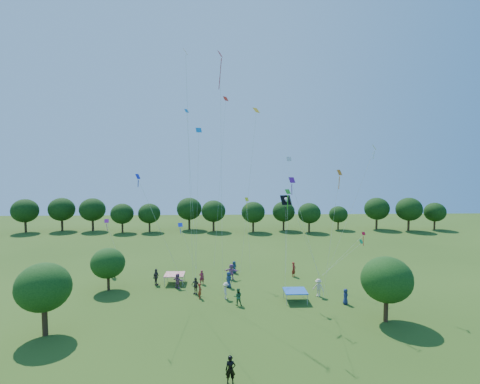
# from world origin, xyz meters

# --- Properties ---
(near_tree_west) EXTENTS (4.23, 4.23, 5.80)m
(near_tree_west) POSITION_xyz_m (-15.66, 9.24, 3.87)
(near_tree_west) COLOR #422B19
(near_tree_west) RESTS_ON ground
(near_tree_north) EXTENTS (3.59, 3.59, 4.58)m
(near_tree_north) POSITION_xyz_m (-13.94, 19.81, 2.95)
(near_tree_north) COLOR #422B19
(near_tree_north) RESTS_ON ground
(near_tree_east) EXTENTS (4.34, 4.34, 5.64)m
(near_tree_east) POSITION_xyz_m (12.45, 10.71, 3.68)
(near_tree_east) COLOR #422B19
(near_tree_east) RESTS_ON ground
(treeline) EXTENTS (88.01, 8.77, 6.77)m
(treeline) POSITION_xyz_m (-1.73, 55.43, 4.09)
(treeline) COLOR #422B19
(treeline) RESTS_ON ground
(tent_red_stripe) EXTENTS (2.20, 2.20, 1.10)m
(tent_red_stripe) POSITION_xyz_m (-7.13, 21.84, 1.04)
(tent_red_stripe) COLOR red
(tent_red_stripe) RESTS_ON ground
(tent_blue) EXTENTS (2.20, 2.20, 1.10)m
(tent_blue) POSITION_xyz_m (5.53, 15.77, 1.04)
(tent_blue) COLOR #1A4EAA
(tent_blue) RESTS_ON ground
(man_in_black) EXTENTS (0.66, 0.43, 1.74)m
(man_in_black) POSITION_xyz_m (-1.07, 2.11, 0.87)
(man_in_black) COLOR black
(man_in_black) RESTS_ON ground
(crowd_person_0) EXTENTS (0.84, 0.74, 1.51)m
(crowd_person_0) POSITION_xyz_m (-0.26, 25.61, 0.75)
(crowd_person_0) COLOR #1A314D
(crowd_person_0) RESTS_ON ground
(crowd_person_1) EXTENTS (0.62, 0.43, 1.58)m
(crowd_person_1) POSITION_xyz_m (-4.04, 21.51, 0.79)
(crowd_person_1) COLOR maroon
(crowd_person_1) RESTS_ON ground
(crowd_person_2) EXTENTS (0.82, 0.46, 1.65)m
(crowd_person_2) POSITION_xyz_m (-0.17, 14.96, 0.82)
(crowd_person_2) COLOR #235330
(crowd_person_2) RESTS_ON ground
(crowd_person_3) EXTENTS (0.50, 1.10, 1.67)m
(crowd_person_3) POSITION_xyz_m (-1.31, 16.70, 0.84)
(crowd_person_3) COLOR beige
(crowd_person_3) RESTS_ON ground
(crowd_person_4) EXTENTS (0.84, 1.19, 1.85)m
(crowd_person_4) POSITION_xyz_m (-9.14, 21.34, 0.92)
(crowd_person_4) COLOR #3B322F
(crowd_person_4) RESTS_ON ground
(crowd_person_5) EXTENTS (1.82, 0.99, 1.85)m
(crowd_person_5) POSITION_xyz_m (-0.66, 23.11, 0.93)
(crowd_person_5) COLOR #A45F9C
(crowd_person_5) RESTS_ON ground
(crowd_person_6) EXTENTS (0.92, 0.95, 1.75)m
(crowd_person_6) POSITION_xyz_m (-1.00, 20.22, 0.87)
(crowd_person_6) COLOR navy
(crowd_person_6) RESTS_ON ground
(crowd_person_7) EXTENTS (0.75, 0.78, 1.77)m
(crowd_person_7) POSITION_xyz_m (6.88, 23.85, 0.89)
(crowd_person_7) COLOR maroon
(crowd_person_7) RESTS_ON ground
(crowd_person_8) EXTENTS (1.00, 0.64, 1.89)m
(crowd_person_8) POSITION_xyz_m (-14.74, 24.26, 0.94)
(crowd_person_8) COLOR #214C20
(crowd_person_8) RESTS_ON ground
(crowd_person_9) EXTENTS (1.27, 1.15, 1.82)m
(crowd_person_9) POSITION_xyz_m (8.17, 17.04, 0.91)
(crowd_person_9) COLOR beige
(crowd_person_9) RESTS_ON ground
(crowd_person_10) EXTENTS (1.11, 0.98, 1.76)m
(crowd_person_10) POSITION_xyz_m (-4.49, 18.27, 0.88)
(crowd_person_10) COLOR #37332C
(crowd_person_10) RESTS_ON ground
(crowd_person_11) EXTENTS (1.55, 1.36, 1.64)m
(crowd_person_11) POSITION_xyz_m (-6.58, 20.16, 0.82)
(crowd_person_11) COLOR #884F77
(crowd_person_11) RESTS_ON ground
(crowd_person_12) EXTENTS (0.60, 0.83, 1.51)m
(crowd_person_12) POSITION_xyz_m (10.26, 14.81, 0.76)
(crowd_person_12) COLOR navy
(crowd_person_12) RESTS_ON ground
(crowd_person_13) EXTENTS (0.41, 0.60, 1.55)m
(crowd_person_13) POSITION_xyz_m (-3.94, 16.93, 0.77)
(crowd_person_13) COLOR maroon
(crowd_person_13) RESTS_ON ground
(pirate_kite) EXTENTS (1.22, 2.86, 9.09)m
(pirate_kite) POSITION_xyz_m (4.78, 17.25, 9.80)
(pirate_kite) COLOR black
(red_high_kite) EXTENTS (0.52, 2.85, 23.40)m
(red_high_kite) POSITION_xyz_m (-1.78, 17.38, 19.60)
(red_high_kite) COLOR red
(small_kite_0) EXTENTS (1.89, 4.68, 20.94)m
(small_kite_0) POSITION_xyz_m (-1.54, 27.79, 17.81)
(small_kite_0) COLOR red
(small_kite_1) EXTENTS (1.61, 0.57, 11.74)m
(small_kite_1) POSITION_xyz_m (8.71, 13.15, 10.75)
(small_kite_1) COLOR orange
(small_kite_2) EXTENTS (0.61, 1.71, 8.41)m
(small_kite_2) POSITION_xyz_m (1.20, 22.61, 8.07)
(small_kite_2) COLOR yellow
(small_kite_3) EXTENTS (3.49, 3.08, 4.57)m
(small_kite_3) POSITION_xyz_m (11.95, 17.48, 4.91)
(small_kite_3) COLOR green
(small_kite_4) EXTENTS (4.05, 2.93, 11.42)m
(small_kite_4) POSITION_xyz_m (-7.92, 12.41, 10.03)
(small_kite_4) COLOR #131DC5
(small_kite_5) EXTENTS (1.99, 0.38, 6.03)m
(small_kite_5) POSITION_xyz_m (-14.57, 22.42, 6.27)
(small_kite_5) COLOR #A01A8C
(small_kite_6) EXTENTS (4.30, 2.78, 14.22)m
(small_kite_6) POSITION_xyz_m (13.07, 17.97, 12.63)
(small_kite_6) COLOR silver
(small_kite_7) EXTENTS (0.69, 1.95, 16.16)m
(small_kite_7) POSITION_xyz_m (-4.24, 20.20, 13.94)
(small_kite_7) COLOR #0D7FCC
(small_kite_8) EXTENTS (5.39, 2.13, 4.43)m
(small_kite_8) POSITION_xyz_m (13.83, 21.76, 4.66)
(small_kite_8) COLOR red
(small_kite_9) EXTENTS (0.31, 4.41, 21.39)m
(small_kite_9) POSITION_xyz_m (-4.45, 11.80, 16.12)
(small_kite_9) COLOR orange
(small_kite_10) EXTENTS (2.03, 2.02, 18.15)m
(small_kite_10) POSITION_xyz_m (1.62, 19.60, 15.91)
(small_kite_10) COLOR gold
(small_kite_11) EXTENTS (4.78, 4.17, 10.27)m
(small_kite_11) POSITION_xyz_m (4.53, 9.91, 9.08)
(small_kite_11) COLOR #299A1C
(small_kite_12) EXTENTS (2.19, 1.35, 5.22)m
(small_kite_12) POSITION_xyz_m (-6.54, 24.32, 5.69)
(small_kite_12) COLOR #132AC2
(small_kite_13) EXTENTS (3.26, 1.55, 11.04)m
(small_kite_13) POSITION_xyz_m (5.24, 13.85, 10.31)
(small_kite_13) COLOR #741684
(small_kite_14) EXTENTS (1.89, 7.89, 13.20)m
(small_kite_14) POSITION_xyz_m (6.68, 27.08, 11.71)
(small_kite_14) COLOR silver
(small_kite_15) EXTENTS (1.57, 3.51, 18.97)m
(small_kite_15) POSITION_xyz_m (-5.69, 25.49, 15.01)
(small_kite_15) COLOR #0D7DCA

